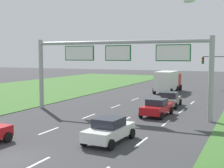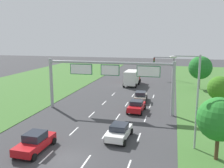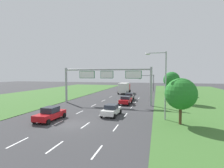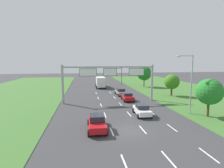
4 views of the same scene
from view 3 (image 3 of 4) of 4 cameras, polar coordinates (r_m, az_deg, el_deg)
ground_plane at (r=20.98m, az=-13.19°, el=-12.65°), size 200.00×200.00×0.00m
grass_verge_left at (r=41.65m, az=-32.85°, el=-5.13°), size 24.00×120.00×0.06m
lane_dashes_inner_left at (r=24.34m, az=-13.57°, el=-10.42°), size 0.14×44.40×0.01m
lane_dashes_inner_right at (r=22.94m, az=-5.68°, el=-11.19°), size 0.14×44.40×0.01m
lane_dashes_slip at (r=22.02m, az=3.09°, el=-11.80°), size 0.14×44.40×0.01m
car_near_red at (r=33.34m, az=4.47°, el=-5.30°), size 2.23×4.10×1.55m
car_lead_silver at (r=38.89m, az=5.66°, el=-4.07°), size 2.16×4.16×1.57m
car_mid_lane at (r=23.15m, az=-19.53°, el=-9.19°), size 2.20×4.51×1.67m
car_far_ahead at (r=24.30m, az=-0.19°, el=-8.49°), size 2.22×4.15×1.55m
box_truck at (r=51.74m, az=4.09°, el=-1.24°), size 2.78×7.14×3.14m
sign_gantry at (r=33.22m, az=-1.80°, el=1.91°), size 17.24×0.44×7.00m
traffic_light_mast at (r=59.23m, az=11.57°, el=1.37°), size 4.76×0.49×5.60m
street_lamp at (r=22.48m, az=16.14°, el=1.49°), size 2.61×0.32×8.50m
roadside_tree_near at (r=21.02m, az=21.54°, el=-3.02°), size 3.52×3.52×5.28m
roadside_tree_mid at (r=35.90m, az=22.53°, el=-1.10°), size 3.28×3.28×4.82m
roadside_tree_far at (r=50.14m, az=18.89°, el=1.30°), size 4.39×4.39×6.38m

